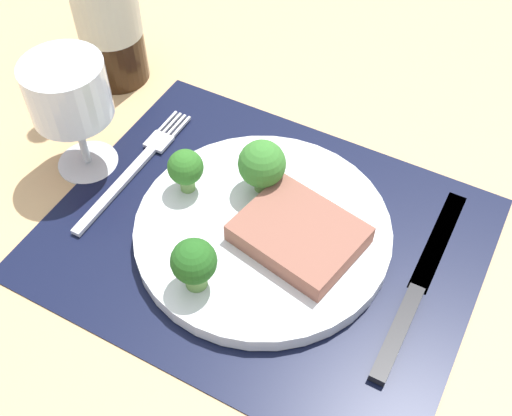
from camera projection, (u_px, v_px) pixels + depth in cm
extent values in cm
cube|color=tan|center=(262.00, 247.00, 61.54)|extent=(140.00, 110.00, 3.00)
cube|color=black|center=(263.00, 237.00, 60.27)|extent=(40.21, 32.06, 0.30)
cylinder|color=silver|center=(263.00, 231.00, 59.54)|extent=(24.33, 24.33, 1.60)
cube|color=#8C5647|center=(298.00, 235.00, 56.96)|extent=(12.18, 10.57, 2.01)
cylinder|color=#5B8942|center=(262.00, 183.00, 61.34)|extent=(1.46, 1.46, 1.51)
sphere|color=#387A2D|center=(262.00, 164.00, 59.25)|extent=(4.62, 4.62, 4.62)
cylinder|color=#6B994C|center=(187.00, 183.00, 61.31)|extent=(1.47, 1.47, 1.54)
sphere|color=#2D6B23|center=(185.00, 167.00, 59.58)|extent=(3.49, 3.49, 3.49)
cylinder|color=#5B8942|center=(196.00, 278.00, 54.14)|extent=(1.95, 1.95, 1.72)
sphere|color=#235B1E|center=(194.00, 261.00, 52.18)|extent=(3.98, 3.98, 3.98)
cube|color=silver|center=(116.00, 189.00, 63.64)|extent=(1.00, 13.00, 0.50)
cube|color=silver|center=(159.00, 142.00, 68.02)|extent=(2.40, 2.60, 0.40)
cube|color=silver|center=(168.00, 122.00, 70.04)|extent=(0.30, 3.60, 0.35)
cube|color=silver|center=(172.00, 124.00, 69.86)|extent=(0.30, 3.60, 0.35)
cube|color=silver|center=(177.00, 125.00, 69.67)|extent=(0.30, 3.60, 0.35)
cube|color=silver|center=(181.00, 127.00, 69.49)|extent=(0.30, 3.60, 0.35)
cube|color=black|center=(398.00, 332.00, 53.10)|extent=(1.40, 10.00, 0.80)
cube|color=silver|center=(439.00, 238.00, 59.76)|extent=(1.80, 13.00, 0.30)
cylinder|color=beige|center=(104.00, 2.00, 68.34)|extent=(7.37, 7.37, 7.84)
cylinder|color=silver|center=(88.00, 162.00, 66.55)|extent=(6.34, 6.34, 0.40)
cylinder|color=silver|center=(81.00, 138.00, 63.88)|extent=(0.80, 0.80, 6.54)
cylinder|color=silver|center=(67.00, 91.00, 59.11)|extent=(7.96, 7.96, 5.88)
cylinder|color=#560C19|center=(71.00, 107.00, 60.65)|extent=(7.01, 7.01, 1.87)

